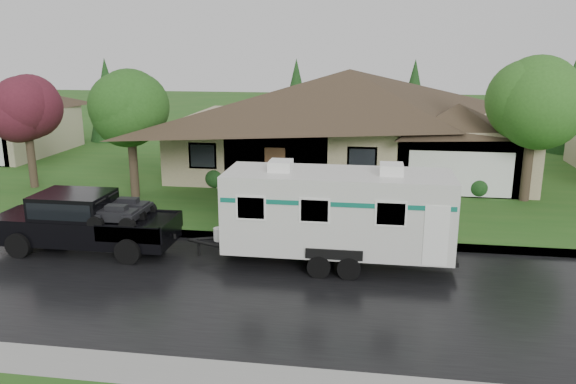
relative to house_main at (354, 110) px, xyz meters
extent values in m
plane|color=#24551A|center=(-2.29, -13.84, -3.59)|extent=(140.00, 140.00, 0.00)
cube|color=black|center=(-2.29, -15.84, -3.59)|extent=(140.00, 8.00, 0.01)
cube|color=gray|center=(-2.29, -11.59, -3.52)|extent=(140.00, 0.50, 0.15)
cube|color=#24551A|center=(-2.29, 1.16, -3.52)|extent=(140.00, 26.00, 0.15)
cube|color=gray|center=(-0.29, 0.16, -1.94)|extent=(18.00, 10.00, 3.00)
pyramid|color=#33261C|center=(-0.29, 0.16, 2.16)|extent=(19.44, 10.80, 2.60)
cube|color=gray|center=(5.11, -2.84, -2.09)|extent=(5.76, 4.00, 2.70)
cube|color=tan|center=(-21.29, 0.16, -2.18)|extent=(3.20, 4.00, 2.52)
cylinder|color=#382B1E|center=(-9.80, -6.91, -2.20)|extent=(0.40, 0.40, 2.48)
sphere|color=#2C621F|center=(-9.80, -6.91, 0.52)|extent=(3.43, 3.43, 3.43)
cylinder|color=#382B1E|center=(-15.50, -5.98, -2.27)|extent=(0.38, 0.38, 2.35)
sphere|color=#5A1C29|center=(-15.50, -5.98, 0.31)|extent=(3.25, 3.25, 3.25)
cylinder|color=#382B1E|center=(7.97, -4.94, -2.02)|extent=(0.43, 0.43, 2.85)
sphere|color=#377425|center=(7.97, -4.94, 1.10)|extent=(3.93, 3.93, 3.93)
sphere|color=#143814|center=(-6.59, -4.54, -2.94)|extent=(1.00, 1.00, 1.00)
sphere|color=#143814|center=(-4.07, -4.54, -2.94)|extent=(1.00, 1.00, 1.00)
sphere|color=#143814|center=(-1.55, -4.54, -2.94)|extent=(1.00, 1.00, 1.00)
sphere|color=#143814|center=(0.97, -4.54, -2.94)|extent=(1.00, 1.00, 1.00)
sphere|color=#143814|center=(3.49, -4.54, -2.94)|extent=(1.00, 1.00, 1.00)
sphere|color=#143814|center=(6.01, -4.54, -2.94)|extent=(1.00, 1.00, 1.00)
cube|color=black|center=(-8.67, -13.56, -2.79)|extent=(6.16, 2.05, 0.88)
cube|color=black|center=(-10.93, -13.56, -2.51)|extent=(1.64, 2.00, 0.36)
cube|color=black|center=(-9.08, -13.56, -2.00)|extent=(2.47, 1.93, 0.92)
cube|color=black|center=(-9.08, -13.56, -1.95)|extent=(2.26, 1.97, 0.56)
cube|color=black|center=(-6.72, -13.56, -2.58)|extent=(2.26, 1.95, 0.06)
cylinder|color=black|center=(-10.62, -14.56, -3.16)|extent=(0.86, 0.33, 0.86)
cylinder|color=black|center=(-10.62, -12.55, -3.16)|extent=(0.86, 0.33, 0.86)
cylinder|color=black|center=(-6.72, -14.56, -3.16)|extent=(0.86, 0.33, 0.86)
cylinder|color=black|center=(-6.72, -12.55, -3.16)|extent=(0.86, 0.33, 0.86)
cube|color=silver|center=(0.03, -13.56, -1.77)|extent=(7.19, 2.47, 2.52)
cube|color=black|center=(0.03, -13.56, -3.18)|extent=(7.60, 1.23, 0.14)
cube|color=#0E6652|center=(0.03, -13.56, -1.21)|extent=(7.05, 2.49, 0.14)
cube|color=white|center=(-1.82, -13.56, -0.35)|extent=(0.72, 0.82, 0.33)
cube|color=white|center=(1.68, -13.56, -0.35)|extent=(0.72, 0.82, 0.33)
cylinder|color=black|center=(-0.43, -14.77, -3.23)|extent=(0.72, 0.25, 0.72)
cylinder|color=black|center=(-0.43, -12.34, -3.23)|extent=(0.72, 0.25, 0.72)
cylinder|color=black|center=(0.50, -14.77, -3.23)|extent=(0.72, 0.25, 0.72)
cylinder|color=black|center=(0.50, -12.34, -3.23)|extent=(0.72, 0.25, 0.72)
camera|label=1|loc=(1.05, -30.87, 3.34)|focal=35.00mm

